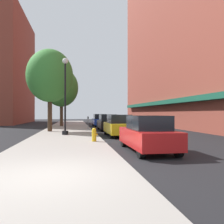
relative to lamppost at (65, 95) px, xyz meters
name	(u,v)px	position (x,y,z in m)	size (l,w,h in m)	color
ground_plane	(106,130)	(4.06, 6.35, -3.20)	(90.00, 90.00, 0.00)	black
sidewalk_slab	(68,129)	(0.06, 7.35, -3.14)	(4.80, 50.00, 0.12)	gray
building_right_brick	(184,14)	(15.06, 10.35, 11.74)	(6.80, 40.00, 29.94)	brown
building_far_background	(9,69)	(-10.95, 25.35, 6.42)	(6.80, 18.00, 19.30)	brown
lamppost	(65,95)	(0.00, 0.00, 0.00)	(0.48, 0.48, 5.90)	black
fire_hydrant	(94,135)	(1.85, -4.53, -2.68)	(0.33, 0.26, 0.79)	gold
parking_meter_near	(88,121)	(2.11, 6.21, -2.25)	(0.14, 0.09, 1.31)	slate
tree_near	(61,88)	(-0.95, 12.10, 1.84)	(4.28, 4.28, 7.41)	#422D1E
tree_mid	(50,76)	(-1.51, 3.52, 1.96)	(4.18, 4.18, 7.47)	#422D1E
car_red	(148,134)	(4.06, -7.69, -2.39)	(1.80, 4.30, 1.66)	black
car_yellow	(119,126)	(4.06, -0.67, -2.39)	(1.80, 4.30, 1.66)	black
car_black	(108,123)	(4.06, 5.33, -2.39)	(1.80, 4.30, 1.66)	black
car_blue	(100,120)	(4.06, 12.68, -2.39)	(1.80, 4.30, 1.66)	black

